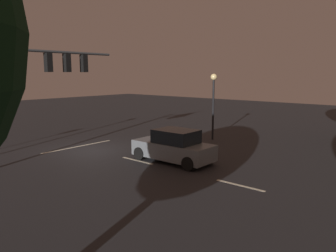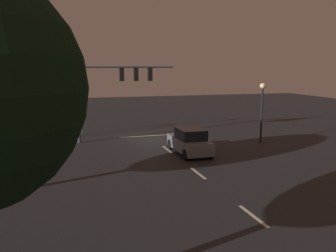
% 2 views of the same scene
% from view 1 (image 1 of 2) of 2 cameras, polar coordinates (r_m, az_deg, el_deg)
% --- Properties ---
extents(ground_plane, '(80.00, 80.00, 0.00)m').
position_cam_1_polar(ground_plane, '(20.50, -13.15, -3.96)').
color(ground_plane, '#232326').
extents(traffic_signal_assembly, '(7.54, 0.47, 6.58)m').
position_cam_1_polar(traffic_signal_assembly, '(18.47, -21.58, 8.47)').
color(traffic_signal_assembly, '#383A3D').
rests_on(traffic_signal_assembly, ground_plane).
extents(lane_dash_far, '(0.16, 2.20, 0.01)m').
position_cam_1_polar(lane_dash_far, '(17.52, -5.32, -5.96)').
color(lane_dash_far, beige).
rests_on(lane_dash_far, ground_plane).
extents(lane_dash_mid, '(0.16, 2.20, 0.01)m').
position_cam_1_polar(lane_dash_mid, '(14.03, 12.31, -9.98)').
color(lane_dash_mid, beige).
rests_on(lane_dash_mid, ground_plane).
extents(stop_bar, '(5.00, 0.16, 0.01)m').
position_cam_1_polar(stop_bar, '(21.54, -15.20, -3.41)').
color(stop_bar, beige).
rests_on(stop_bar, ground_plane).
extents(car_approaching, '(1.96, 4.39, 1.70)m').
position_cam_1_polar(car_approaching, '(17.07, 0.99, -3.58)').
color(car_approaching, slate).
rests_on(car_approaching, ground_plane).
extents(street_lamp_left_kerb, '(0.44, 0.44, 4.52)m').
position_cam_1_polar(street_lamp_left_kerb, '(22.80, 7.85, 5.64)').
color(street_lamp_left_kerb, black).
rests_on(street_lamp_left_kerb, ground_plane).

